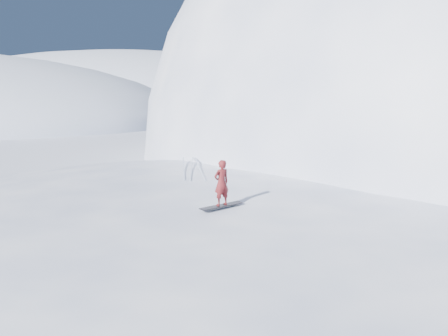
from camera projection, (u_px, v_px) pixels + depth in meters
The scene contains 8 objects.
ground at pixel (188, 263), 14.52m from camera, with size 400.00×400.00×0.00m, color white.
near_ridge at pixel (222, 235), 17.37m from camera, with size 36.00×28.00×4.80m, color white.
peak_shoulder at pixel (347, 166), 33.26m from camera, with size 28.00×24.00×18.00m, color white.
far_ridge_c at pixel (122, 110), 125.38m from camera, with size 140.00×90.00×36.00m, color white.
wind_bumps at pixel (183, 241), 16.64m from camera, with size 16.00×14.40×1.00m.
snowboard at pixel (222, 206), 13.30m from camera, with size 1.60×0.30×0.03m, color black.
snowboarder at pixel (221, 183), 13.15m from camera, with size 0.56×0.37×1.54m, color maroon.
board_tracks at pixel (192, 167), 19.93m from camera, with size 2.13×5.95×0.04m.
Camera 1 is at (2.45, -13.43, 6.20)m, focal length 32.00 mm.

